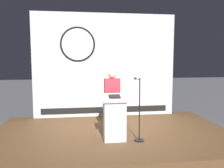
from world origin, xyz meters
TOP-DOWN VIEW (x-y plane):
  - ground_plane at (0.00, 0.00)m, footprint 40.00×40.00m
  - stage_platform at (0.00, 0.00)m, footprint 6.40×4.00m
  - banner_display at (-0.02, 1.85)m, footprint 4.81×0.12m
  - podium at (-0.06, -0.59)m, footprint 0.64×0.50m
  - speaker_person at (-0.05, -0.11)m, footprint 0.40×0.26m
  - microphone_stand at (0.52, -0.68)m, footprint 0.24×0.60m

SIDE VIEW (x-z plane):
  - ground_plane at x=0.00m, z-range 0.00..0.00m
  - stage_platform at x=0.00m, z-range 0.00..0.30m
  - podium at x=-0.06m, z-range 0.28..1.40m
  - microphone_stand at x=0.52m, z-range 0.08..1.61m
  - speaker_person at x=-0.05m, z-range 0.32..2.01m
  - banner_display at x=-0.02m, z-range 0.30..3.78m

